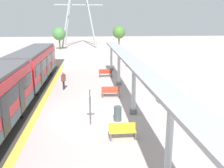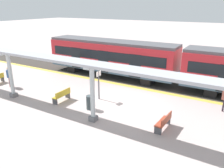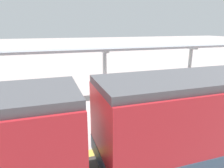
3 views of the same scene
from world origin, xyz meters
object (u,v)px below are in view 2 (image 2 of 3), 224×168
Objects in this scene: train_near_carriage at (110,57)px; platform_info_sign at (99,82)px; bench_extra_slot at (62,95)px; canopy_pillar_second at (11,75)px; canopy_pillar_third at (93,94)px; passenger_by_the_benches at (9,74)px; bench_far_end at (164,122)px; trash_bin at (90,102)px.

train_near_carriage reaches higher than platform_info_sign.
bench_extra_slot is at bearing 1.71° from train_near_carriage.
canopy_pillar_second is at bearing -71.57° from bench_extra_slot.
canopy_pillar_third is at bearing 27.59° from platform_info_sign.
canopy_pillar_third is 9.71m from passenger_by_the_benches.
canopy_pillar_second reaches higher than bench_far_end.
train_near_carriage is 5.96m from platform_info_sign.
trash_bin is (-1.21, -1.12, -1.26)m from canopy_pillar_third.
canopy_pillar_second is 1.56× the size of platform_info_sign.
passenger_by_the_benches is (-0.16, -13.57, 0.64)m from bench_far_end.
bench_far_end is 1.60× the size of trash_bin.
canopy_pillar_second is 2.28× the size of bench_extra_slot.
passenger_by_the_benches is at bearing -78.82° from platform_info_sign.
canopy_pillar_second is 6.48m from trash_bin.
passenger_by_the_benches reaches higher than bench_far_end.
passenger_by_the_benches is at bearing -39.23° from train_near_carriage.
train_near_carriage is 8.45× the size of bench_far_end.
passenger_by_the_benches is at bearing -91.05° from bench_extra_slot.
trash_bin reaches higher than bench_far_end.
bench_extra_slot is 1.58× the size of trash_bin.
bench_far_end is 13.59m from passenger_by_the_benches.
canopy_pillar_third is (0.00, 7.35, 0.00)m from canopy_pillar_second.
bench_extra_slot is 2.49m from trash_bin.
platform_info_sign reaches higher than bench_extra_slot.
canopy_pillar_second is at bearing -22.74° from train_near_carriage.
platform_info_sign is (-1.70, 2.06, 0.89)m from bench_extra_slot.
train_near_carriage is 10.73m from bench_far_end.
trash_bin is at bearing 13.70° from platform_info_sign.
bench_far_end and bench_extra_slot have the same top height.
canopy_pillar_third is at bearing 90.00° from canopy_pillar_second.
train_near_carriage is 9.16m from passenger_by_the_benches.
bench_far_end is at bearing 106.72° from canopy_pillar_third.
train_near_carriage is 8.58× the size of bench_extra_slot.
train_near_carriage is at bearing -155.64° from canopy_pillar_third.
bench_far_end is (-1.20, 3.98, -1.30)m from canopy_pillar_third.
platform_info_sign is 8.21m from passenger_by_the_benches.
trash_bin is at bearing 101.03° from canopy_pillar_second.
canopy_pillar_third is 4.35m from bench_far_end.
trash_bin is 1.98m from platform_info_sign.
passenger_by_the_benches is (-1.36, -9.59, -0.65)m from canopy_pillar_third.
passenger_by_the_benches is (-1.36, -2.24, -0.65)m from canopy_pillar_second.
platform_info_sign is (5.48, 2.28, -0.50)m from train_near_carriage.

